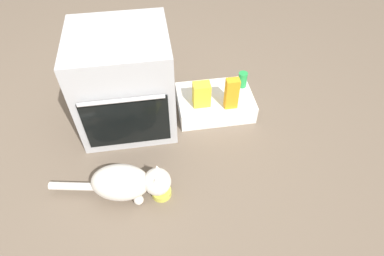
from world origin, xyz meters
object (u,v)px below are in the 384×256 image
object	(u,v)px
cat	(127,182)
soda_can	(243,80)
pantry_cabinet	(215,102)
snack_bag	(202,94)
food_bowl	(161,192)
juice_carton	(232,94)
oven	(124,82)

from	to	relation	value
cat	soda_can	distance (m)	1.15
soda_can	pantry_cabinet	bearing A→B (deg)	-160.74
snack_bag	soda_can	xyz separation A→B (m)	(0.34, 0.15, -0.03)
food_bowl	juice_carton	bearing A→B (deg)	45.23
cat	soda_can	world-z (taller)	soda_can
cat	juice_carton	size ratio (longest dim) A/B	3.06
snack_bag	soda_can	world-z (taller)	snack_bag
snack_bag	juice_carton	distance (m)	0.21
food_bowl	cat	world-z (taller)	cat
food_bowl	cat	xyz separation A→B (m)	(-0.19, 0.03, 0.10)
oven	pantry_cabinet	xyz separation A→B (m)	(0.63, 0.00, -0.28)
juice_carton	soda_can	world-z (taller)	juice_carton
oven	pantry_cabinet	world-z (taller)	oven
oven	cat	distance (m)	0.69
pantry_cabinet	juice_carton	distance (m)	0.24
cat	juice_carton	distance (m)	0.92
food_bowl	cat	bearing A→B (deg)	169.77
oven	snack_bag	bearing A→B (deg)	-7.64
oven	snack_bag	xyz separation A→B (m)	(0.52, -0.07, -0.12)
food_bowl	juice_carton	xyz separation A→B (m)	(0.55, 0.56, 0.24)
pantry_cabinet	cat	xyz separation A→B (m)	(-0.66, -0.65, 0.05)
pantry_cabinet	food_bowl	bearing A→B (deg)	-124.47
oven	food_bowl	distance (m)	0.77
pantry_cabinet	soda_can	bearing A→B (deg)	19.26
cat	snack_bag	world-z (taller)	snack_bag
cat	soda_can	bearing A→B (deg)	49.69
oven	snack_bag	world-z (taller)	oven
snack_bag	juice_carton	xyz separation A→B (m)	(0.20, -0.06, 0.03)
food_bowl	pantry_cabinet	bearing A→B (deg)	55.53
snack_bag	soda_can	distance (m)	0.37
pantry_cabinet	food_bowl	size ratio (longest dim) A/B	4.57
oven	pantry_cabinet	size ratio (longest dim) A/B	1.28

